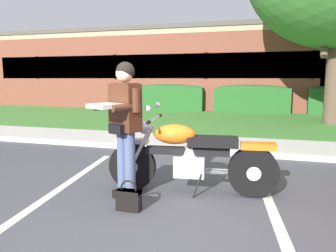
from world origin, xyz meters
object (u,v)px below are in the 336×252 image
rider_person (124,119)px  brick_building (221,71)px  motorcycle (198,157)px  handbag (129,198)px  hedge_left (168,97)px  hedge_center_left (252,98)px

rider_person → brick_building: 16.40m
motorcycle → brick_building: size_ratio=0.09×
rider_person → handbag: bearing=-61.0°
handbag → hedge_left: size_ratio=0.11×
brick_building → hedge_left: bearing=-107.5°
rider_person → hedge_left: bearing=103.3°
rider_person → handbag: (0.20, -0.36, -0.86)m
handbag → brick_building: 16.84m
motorcycle → hedge_center_left: bearing=87.9°
handbag → brick_building: bearing=93.3°
hedge_left → brick_building: size_ratio=0.13×
rider_person → hedge_center_left: (1.23, 10.73, -0.36)m
hedge_center_left → brick_building: brick_building is taller
handbag → hedge_center_left: 11.15m
rider_person → brick_building: bearing=92.7°
hedge_center_left → brick_building: size_ratio=0.12×
hedge_center_left → motorcycle: bearing=-92.1°
handbag → motorcycle: bearing=50.9°
motorcycle → hedge_left: 10.84m
hedge_left → hedge_center_left: same height
hedge_center_left → rider_person: bearing=-96.5°
motorcycle → rider_person: size_ratio=1.31×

